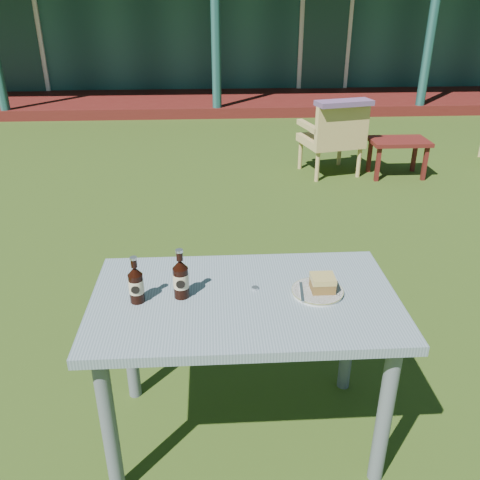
{
  "coord_description": "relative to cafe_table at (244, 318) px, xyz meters",
  "views": [
    {
      "loc": [
        -0.12,
        -3.28,
        1.79
      ],
      "look_at": [
        0.0,
        -1.3,
        0.82
      ],
      "focal_mm": 38.0,
      "sensor_mm": 36.0,
      "label": 1
    }
  ],
  "objects": [
    {
      "name": "armchair_left",
      "position": [
        1.18,
        3.53,
        -0.18
      ],
      "size": [
        0.68,
        0.66,
        0.77
      ],
      "color": "tan",
      "rests_on": "ground"
    },
    {
      "name": "side_table",
      "position": [
        1.86,
        3.45,
        -0.28
      ],
      "size": [
        0.6,
        0.4,
        0.4
      ],
      "color": "#521713",
      "rests_on": "ground"
    },
    {
      "name": "pavilion",
      "position": [
        -0.0,
        10.99,
        0.99
      ],
      "size": [
        15.8,
        8.3,
        3.45
      ],
      "color": "#1C4945",
      "rests_on": "ground"
    },
    {
      "name": "plate",
      "position": [
        0.29,
        0.01,
        0.11
      ],
      "size": [
        0.2,
        0.2,
        0.01
      ],
      "color": "silver",
      "rests_on": "cafe_table"
    },
    {
      "name": "cola_bottle_near",
      "position": [
        -0.24,
        0.02,
        0.18
      ],
      "size": [
        0.06,
        0.06,
        0.2
      ],
      "color": "black",
      "rests_on": "cafe_table"
    },
    {
      "name": "cake_slice",
      "position": [
        0.31,
        0.01,
        0.15
      ],
      "size": [
        0.09,
        0.09,
        0.06
      ],
      "color": "brown",
      "rests_on": "plate"
    },
    {
      "name": "floral_throw",
      "position": [
        1.22,
        3.38,
        0.18
      ],
      "size": [
        0.6,
        0.33,
        0.05
      ],
      "primitive_type": "cube",
      "rotation": [
        0.0,
        0.0,
        3.38
      ],
      "color": "#654771",
      "rests_on": "armchair_left"
    },
    {
      "name": "ground",
      "position": [
        0.0,
        1.6,
        -0.62
      ],
      "size": [
        80.0,
        80.0,
        0.0
      ],
      "primitive_type": "plane",
      "color": "#334916"
    },
    {
      "name": "cafe_table",
      "position": [
        0.0,
        0.0,
        0.0
      ],
      "size": [
        1.2,
        0.7,
        0.72
      ],
      "color": "slate",
      "rests_on": "ground"
    },
    {
      "name": "cola_bottle_far",
      "position": [
        -0.41,
        -0.01,
        0.18
      ],
      "size": [
        0.06,
        0.06,
        0.19
      ],
      "color": "black",
      "rests_on": "cafe_table"
    },
    {
      "name": "fork",
      "position": [
        0.22,
        -0.0,
        0.12
      ],
      "size": [
        0.03,
        0.14,
        0.0
      ],
      "primitive_type": "cube",
      "rotation": [
        0.0,
        0.0,
        -0.1
      ],
      "color": "silver",
      "rests_on": "plate"
    },
    {
      "name": "bottle_cap",
      "position": [
        0.05,
        0.06,
        0.11
      ],
      "size": [
        0.03,
        0.03,
        0.01
      ],
      "primitive_type": "cylinder",
      "color": "silver",
      "rests_on": "cafe_table"
    }
  ]
}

